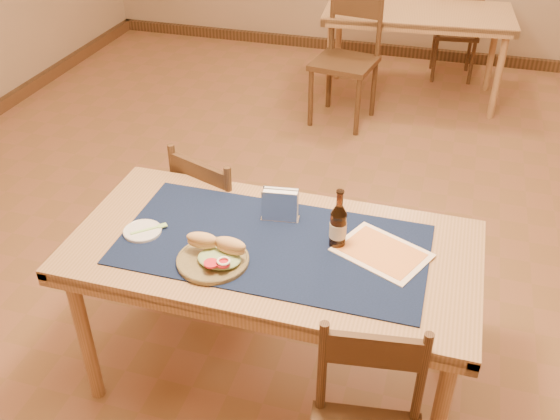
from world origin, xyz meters
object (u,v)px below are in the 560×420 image
(main_table, at_px, (273,261))
(back_table, at_px, (418,20))
(sandwich_plate, at_px, (215,256))
(chair_main_far, at_px, (223,217))
(beer_bottle, at_px, (338,225))
(napkin_holder, at_px, (280,206))

(main_table, bearing_deg, back_table, 85.93)
(main_table, height_order, sandwich_plate, sandwich_plate)
(main_table, relative_size, sandwich_plate, 5.83)
(chair_main_far, bearing_deg, back_table, 76.75)
(sandwich_plate, relative_size, beer_bottle, 1.10)
(main_table, bearing_deg, beer_bottle, 14.87)
(beer_bottle, xyz_separation_m, napkin_holder, (-0.26, 0.11, -0.03))
(beer_bottle, bearing_deg, chair_main_far, 145.40)
(chair_main_far, xyz_separation_m, sandwich_plate, (0.24, -0.69, 0.33))
(main_table, xyz_separation_m, beer_bottle, (0.24, 0.06, 0.18))
(sandwich_plate, bearing_deg, beer_bottle, 29.09)
(back_table, height_order, beer_bottle, beer_bottle)
(back_table, height_order, chair_main_far, chair_main_far)
(sandwich_plate, bearing_deg, chair_main_far, 109.42)
(sandwich_plate, bearing_deg, back_table, 83.24)
(main_table, relative_size, back_table, 1.04)
(back_table, relative_size, beer_bottle, 6.20)
(beer_bottle, distance_m, napkin_holder, 0.29)
(back_table, bearing_deg, chair_main_far, -103.25)
(back_table, distance_m, chair_main_far, 2.86)
(back_table, bearing_deg, beer_bottle, -89.87)
(main_table, relative_size, chair_main_far, 1.84)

